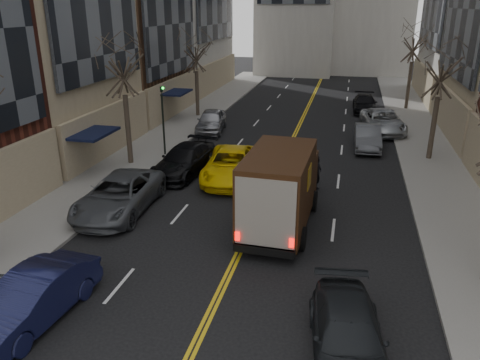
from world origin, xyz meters
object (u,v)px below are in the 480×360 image
at_px(observer_sedan, 348,336).
at_px(pedestrian, 317,173).
at_px(taxi, 231,165).
at_px(ups_truck, 281,189).

bearing_deg(observer_sedan, pedestrian, 91.09).
bearing_deg(taxi, pedestrian, -12.65).
xyz_separation_m(ups_truck, taxi, (-3.51, 5.34, -0.97)).
xyz_separation_m(ups_truck, pedestrian, (1.19, 4.78, -0.86)).
relative_size(observer_sedan, taxi, 0.85).
relative_size(ups_truck, observer_sedan, 1.30).
height_order(ups_truck, observer_sedan, ups_truck).
bearing_deg(taxi, observer_sedan, -68.84).
bearing_deg(ups_truck, pedestrian, 77.97).
relative_size(taxi, pedestrian, 3.17).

